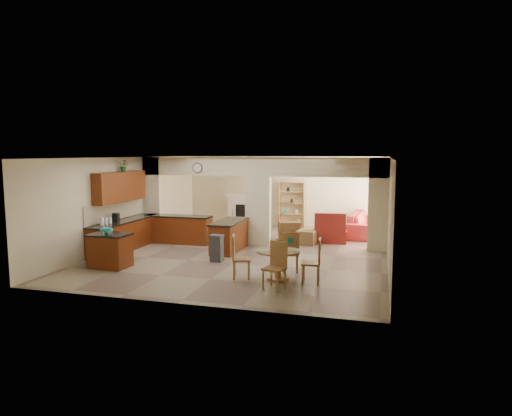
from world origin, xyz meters
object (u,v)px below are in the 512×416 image
(armchair, at_px, (289,230))
(sofa, at_px, (367,224))
(dining_table, at_px, (278,260))
(kitchen_island, at_px, (110,250))

(armchair, bearing_deg, sofa, -164.91)
(sofa, bearing_deg, dining_table, 169.20)
(sofa, bearing_deg, kitchen_island, 140.91)
(dining_table, bearing_deg, sofa, 74.65)
(sofa, bearing_deg, armchair, 127.14)
(kitchen_island, xyz_separation_m, sofa, (6.21, 6.51, -0.03))
(kitchen_island, bearing_deg, armchair, 54.88)
(kitchen_island, height_order, sofa, kitchen_island)
(dining_table, height_order, sofa, sofa)
(sofa, xyz_separation_m, armchair, (-2.50, -1.60, -0.07))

